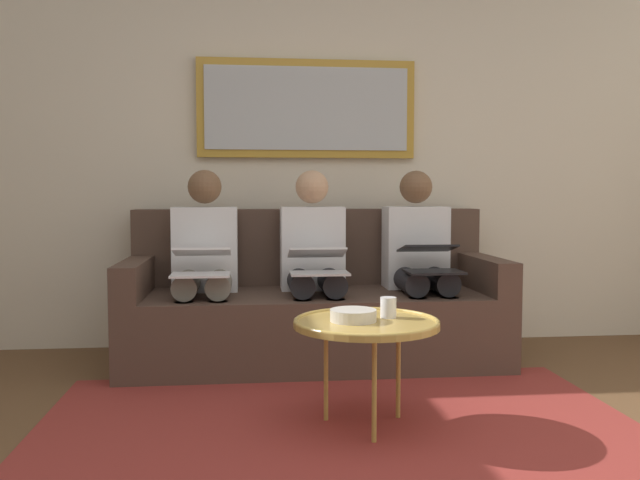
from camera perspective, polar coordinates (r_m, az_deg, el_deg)
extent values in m
cube|color=beige|center=(4.49, -1.24, 7.82)|extent=(6.00, 0.12, 2.60)
cube|color=maroon|center=(2.92, 1.85, -15.97)|extent=(2.60, 1.80, 0.01)
cube|color=#4C382D|center=(4.01, -0.54, -7.36)|extent=(2.20, 0.90, 0.42)
cube|color=#4C382D|center=(4.30, -1.00, -0.55)|extent=(2.20, 0.20, 0.48)
cube|color=#4C382D|center=(4.19, 13.63, -2.70)|extent=(0.14, 0.90, 0.20)
cube|color=#4C382D|center=(4.00, -15.42, -3.05)|extent=(0.14, 0.90, 0.20)
cube|color=#B7892D|center=(4.43, -1.14, 11.13)|extent=(1.42, 0.04, 0.63)
cube|color=#B2B7BC|center=(4.40, -1.11, 11.17)|extent=(1.32, 0.01, 0.53)
cylinder|color=tan|center=(2.86, 3.98, -7.16)|extent=(0.62, 0.62, 0.03)
torus|color=tan|center=(2.86, 3.98, -6.92)|extent=(0.62, 0.62, 0.02)
cylinder|color=#B28E42|center=(2.74, 4.65, -12.63)|extent=(0.02, 0.02, 0.43)
cylinder|color=#B28E42|center=(3.04, 6.70, -10.98)|extent=(0.02, 0.02, 0.43)
cylinder|color=#B28E42|center=(2.98, 0.51, -11.23)|extent=(0.02, 0.02, 0.43)
cylinder|color=silver|center=(2.94, 5.85, -5.75)|extent=(0.07, 0.07, 0.09)
cylinder|color=beige|center=(2.85, 2.85, -6.43)|extent=(0.20, 0.20, 0.05)
cube|color=silver|center=(4.16, 8.14, -0.60)|extent=(0.38, 0.22, 0.50)
sphere|color=brown|center=(4.14, 8.19, 4.50)|extent=(0.20, 0.20, 0.20)
cylinder|color=#232328|center=(4.00, 10.10, -3.40)|extent=(0.14, 0.42, 0.14)
cylinder|color=#232328|center=(3.95, 7.59, -3.46)|extent=(0.14, 0.42, 0.14)
cylinder|color=#232328|center=(3.85, 10.93, -7.94)|extent=(0.11, 0.11, 0.42)
cylinder|color=#232328|center=(3.80, 8.31, -8.06)|extent=(0.11, 0.11, 0.42)
cube|color=black|center=(3.76, 9.69, -2.69)|extent=(0.31, 0.23, 0.01)
cube|color=black|center=(3.89, 9.15, -0.70)|extent=(0.31, 0.23, 0.06)
cube|color=#A5C6EA|center=(3.88, 9.17, -0.65)|extent=(0.28, 0.20, 0.05)
cube|color=silver|center=(4.05, -0.68, -0.69)|extent=(0.38, 0.22, 0.50)
sphere|color=tan|center=(4.03, -0.68, 4.56)|extent=(0.20, 0.20, 0.20)
cylinder|color=#232328|center=(3.87, 0.95, -3.59)|extent=(0.14, 0.42, 0.14)
cylinder|color=#232328|center=(3.85, -1.72, -3.62)|extent=(0.14, 0.42, 0.14)
cylinder|color=#232328|center=(3.71, 1.35, -8.30)|extent=(0.11, 0.11, 0.42)
cylinder|color=#232328|center=(3.69, -1.45, -8.36)|extent=(0.11, 0.11, 0.42)
cube|color=silver|center=(3.64, -0.05, -2.86)|extent=(0.32, 0.20, 0.01)
cube|color=silver|center=(3.76, -0.26, -1.08)|extent=(0.32, 0.19, 0.07)
cube|color=#A5C6EA|center=(3.76, -0.26, -1.03)|extent=(0.29, 0.17, 0.06)
cube|color=silver|center=(4.04, -9.76, -0.76)|extent=(0.38, 0.22, 0.50)
sphere|color=brown|center=(4.02, -9.82, 4.50)|extent=(0.20, 0.20, 0.20)
cylinder|color=gray|center=(3.84, -8.58, -3.68)|extent=(0.14, 0.42, 0.14)
cylinder|color=gray|center=(3.86, -11.26, -3.69)|extent=(0.14, 0.42, 0.14)
cylinder|color=gray|center=(3.69, -8.68, -8.43)|extent=(0.11, 0.11, 0.42)
cylinder|color=gray|center=(3.70, -11.49, -8.43)|extent=(0.11, 0.11, 0.42)
cube|color=white|center=(3.63, -10.16, -2.94)|extent=(0.31, 0.22, 0.01)
cube|color=white|center=(3.75, -10.03, -1.00)|extent=(0.31, 0.21, 0.06)
cube|color=#A5C6EA|center=(3.75, -10.04, -0.94)|extent=(0.28, 0.19, 0.05)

